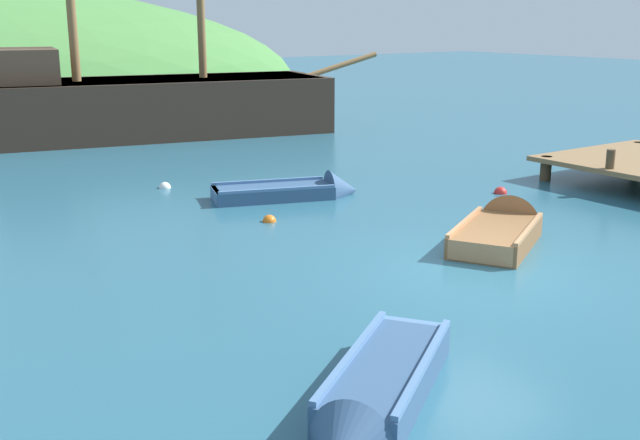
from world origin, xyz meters
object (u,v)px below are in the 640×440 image
rowboat_center (502,233)px  sailing_ship (134,115)px  rowboat_portside (377,399)px  rowboat_far (297,193)px  buoy_orange (269,222)px  buoy_white (165,188)px  buoy_red (500,193)px

rowboat_center → sailing_ship: bearing=62.6°
rowboat_portside → rowboat_far: 10.13m
rowboat_portside → rowboat_far: bearing=-153.5°
buoy_orange → buoy_white: 4.25m
rowboat_portside → buoy_red: (9.03, 6.49, -0.14)m
buoy_orange → rowboat_far: bearing=42.1°
rowboat_portside → buoy_orange: (3.16, 7.39, -0.14)m
rowboat_center → rowboat_far: (-1.21, 5.16, -0.04)m
rowboat_center → buoy_orange: size_ratio=11.26×
sailing_ship → buoy_red: (3.64, -13.63, -0.75)m
rowboat_center → buoy_white: 8.54m
buoy_red → buoy_white: (-6.30, 5.12, 0.00)m
sailing_ship → buoy_orange: sailing_ship is taller
buoy_red → rowboat_far: bearing=150.1°
rowboat_far → buoy_orange: rowboat_far is taller
rowboat_center → rowboat_far: 5.30m
sailing_ship → buoy_orange: bearing=-87.9°
rowboat_far → buoy_red: size_ratio=11.45×
rowboat_center → buoy_orange: (-2.89, 3.65, -0.14)m
rowboat_portside → rowboat_center: (6.04, 3.74, -0.01)m
buoy_white → buoy_red: bearing=-39.1°
sailing_ship → buoy_white: (-2.65, -8.50, -0.75)m
rowboat_far → buoy_white: (-2.10, 2.71, -0.09)m
rowboat_far → buoy_red: (4.20, -2.41, -0.09)m
rowboat_far → buoy_white: rowboat_far is taller
rowboat_far → buoy_red: rowboat_far is taller
buoy_white → buoy_orange: bearing=-84.3°
rowboat_center → rowboat_far: size_ratio=0.89×
buoy_white → rowboat_portside: bearing=-103.2°
rowboat_center → rowboat_far: rowboat_center is taller
sailing_ship → rowboat_far: sailing_ship is taller
buoy_orange → buoy_red: bearing=-8.7°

